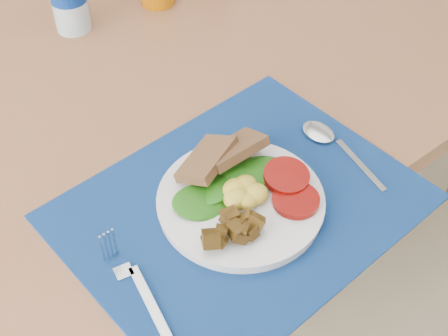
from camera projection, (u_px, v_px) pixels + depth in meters
name	position (u px, v px, depth m)	size (l,w,h in m)	color
ground	(269.00, 313.00, 1.68)	(4.00, 4.00, 0.00)	gray
table	(222.00, 80.00, 1.30)	(1.40, 0.90, 0.75)	brown
placemat	(240.00, 206.00, 0.95)	(0.51, 0.40, 0.00)	black
breakfast_plate	(240.00, 201.00, 0.93)	(0.25, 0.25, 0.06)	silver
fork	(133.00, 283.00, 0.85)	(0.04, 0.19, 0.00)	#B2B5BA
spoon	(330.00, 142.00, 1.04)	(0.04, 0.19, 0.01)	#B2B5BA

